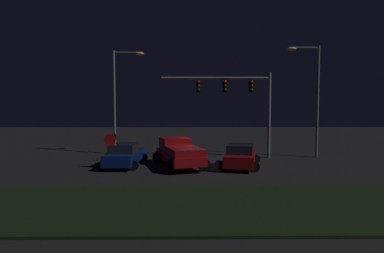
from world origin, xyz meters
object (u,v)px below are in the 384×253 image
Objects in this scene: pickup_truck at (179,151)px; stop_sign at (110,144)px; street_lamp_left at (120,90)px; traffic_signal_gantry at (237,94)px; car_sedan_far at (125,155)px; street_lamp_right at (312,88)px; car_sedan at (240,156)px.

stop_sign is at bearing 84.69° from pickup_truck.
street_lamp_left is 7.46m from stop_sign.
pickup_truck is 0.69× the size of traffic_signal_gantry.
traffic_signal_gantry is at bearing 26.37° from stop_sign.
stop_sign is (0.67, -6.41, -3.76)m from street_lamp_left.
street_lamp_right is at bearing -72.22° from car_sedan_far.
car_sedan_far is at bearing 72.15° from pickup_truck.
street_lamp_left is (-4.98, 5.53, 4.32)m from pickup_truck.
street_lamp_left is 3.81× the size of stop_sign.
street_lamp_left is 15.19m from street_lamp_right.
pickup_truck is 6.78m from traffic_signal_gantry.
street_lamp_left reaches higher than traffic_signal_gantry.
pickup_truck is 2.58× the size of stop_sign.
traffic_signal_gantry is at bearing 7.84° from car_sedan.
car_sedan is (4.02, -0.44, -0.26)m from pickup_truck.
street_lamp_right is (15.07, -1.90, 0.03)m from street_lamp_left.
street_lamp_right is (6.08, 4.06, 4.61)m from car_sedan.
car_sedan_far is 7.27m from street_lamp_left.
pickup_truck is 1.28× the size of car_sedan_far.
traffic_signal_gantry is (0.35, 3.86, 4.16)m from car_sedan.
street_lamp_right reaches higher than pickup_truck.
street_lamp_right reaches higher than stop_sign.
car_sedan is at bearing 3.02° from stop_sign.
street_lamp_right is 15.56m from stop_sign.
pickup_truck is at bearing 11.49° from stop_sign.
car_sedan_far is 0.53× the size of street_lamp_left.
car_sedan_far is at bearing 52.20° from stop_sign.
traffic_signal_gantry reaches higher than stop_sign.
street_lamp_right reaches higher than traffic_signal_gantry.
stop_sign is (-8.32, -0.44, 0.82)m from car_sedan.
street_lamp_right reaches higher than car_sedan.
car_sedan_far is 1.45m from stop_sign.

